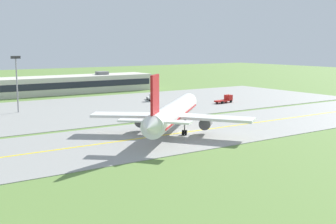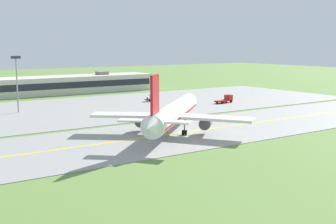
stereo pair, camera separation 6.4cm
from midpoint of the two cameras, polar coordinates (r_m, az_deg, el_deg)
The scene contains 9 objects.
ground_plane at distance 89.38m, azimuth 2.46°, elevation -2.66°, with size 500.00×500.00×0.00m, color olive.
taxiway_strip at distance 89.37m, azimuth 2.46°, elevation -2.63°, with size 240.00×28.00×0.10m, color gray.
apron_pad at distance 129.65m, azimuth -5.03°, elevation 0.89°, with size 140.00×52.00×0.10m, color gray.
taxiway_centreline at distance 89.36m, azimuth 2.46°, elevation -2.59°, with size 220.00×0.60×0.01m, color yellow.
airplane_lead at distance 87.73m, azimuth 0.68°, elevation -0.13°, with size 31.81×30.63×12.70m.
service_truck_baggage at distance 135.24m, azimuth 7.48°, elevation 1.66°, with size 6.64×3.11×2.59m.
service_truck_fuel at distance 139.38m, azimuth -2.07°, elevation 1.94°, with size 4.30×6.70×2.59m.
terminal_building at distance 166.83m, azimuth -12.19°, elevation 3.53°, with size 60.55×13.65×7.41m.
apron_light_mast at distance 120.58m, azimuth -18.92°, elevation 4.30°, with size 2.40×0.50×14.70m.
Camera 2 is at (-52.12, -70.44, 17.60)m, focal length 47.26 mm.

